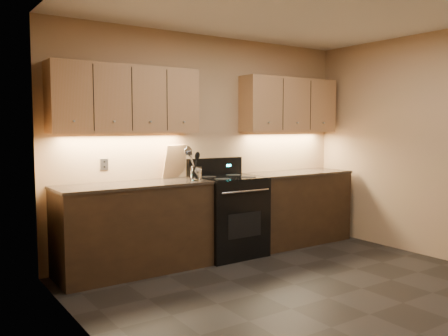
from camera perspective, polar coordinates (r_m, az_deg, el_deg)
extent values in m
plane|color=black|center=(4.45, 12.47, -15.03)|extent=(4.00, 4.00, 0.00)
cube|color=tan|center=(5.74, -1.99, 2.82)|extent=(4.00, 0.04, 2.60)
cube|color=tan|center=(3.05, -13.69, 0.81)|extent=(0.04, 4.00, 2.60)
cube|color=black|center=(5.07, -10.75, -7.24)|extent=(1.60, 0.60, 0.90)
cube|color=#3C3026|center=(4.99, -10.84, -2.02)|extent=(1.62, 0.62, 0.03)
cube|color=black|center=(6.32, 8.62, -4.80)|extent=(1.44, 0.60, 0.90)
cube|color=#3C3026|center=(6.25, 8.68, -0.60)|extent=(1.46, 0.62, 0.03)
cube|color=black|center=(5.61, 0.51, -5.87)|extent=(0.76, 0.65, 0.92)
cube|color=black|center=(5.54, 0.51, -1.14)|extent=(0.70, 0.60, 0.01)
cube|color=black|center=(5.77, -1.10, 0.14)|extent=(0.76, 0.07, 0.22)
cube|color=#19E5F2|center=(5.84, 0.57, 0.31)|extent=(0.06, 0.00, 0.03)
cylinder|color=silver|center=(5.29, 2.62, -2.81)|extent=(0.65, 0.02, 0.02)
cube|color=black|center=(5.36, 2.52, -6.89)|extent=(0.46, 0.00, 0.28)
cylinder|color=black|center=(5.32, -0.15, -1.32)|extent=(0.18, 0.18, 0.00)
cylinder|color=black|center=(5.53, 2.94, -1.09)|extent=(0.18, 0.18, 0.00)
cylinder|color=black|center=(5.57, -1.89, -1.05)|extent=(0.18, 0.18, 0.00)
cylinder|color=black|center=(5.77, 1.13, -0.84)|extent=(0.18, 0.18, 0.00)
cube|color=#AA7B55|center=(5.10, -11.68, 8.07)|extent=(1.60, 0.30, 0.70)
cube|color=#AA7B55|center=(6.34, 7.85, 7.49)|extent=(1.44, 0.30, 0.70)
cube|color=#B2B5BA|center=(5.17, -14.21, 0.44)|extent=(0.08, 0.01, 0.12)
cylinder|color=white|center=(5.18, -3.40, -0.67)|extent=(0.15, 0.15, 0.15)
cylinder|color=white|center=(5.19, -3.40, -1.42)|extent=(0.12, 0.12, 0.02)
cube|color=tan|center=(5.46, -5.93, 0.79)|extent=(0.33, 0.18, 0.38)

